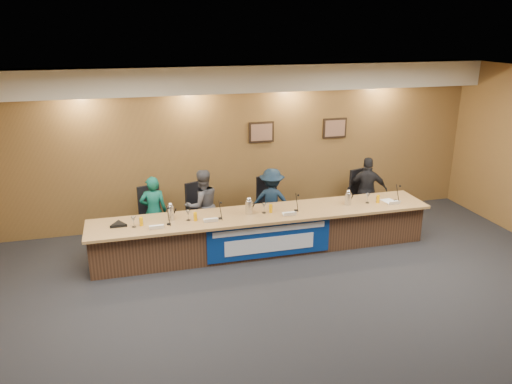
% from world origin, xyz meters
% --- Properties ---
extents(floor, '(10.00, 10.00, 0.00)m').
position_xyz_m(floor, '(0.00, 0.00, 0.00)').
color(floor, black).
rests_on(floor, ground).
extents(ceiling, '(10.00, 8.00, 0.04)m').
position_xyz_m(ceiling, '(0.00, 0.00, 3.20)').
color(ceiling, silver).
rests_on(ceiling, wall_back).
extents(wall_back, '(10.00, 0.04, 3.20)m').
position_xyz_m(wall_back, '(0.00, 4.00, 1.60)').
color(wall_back, brown).
rests_on(wall_back, floor).
extents(soffit, '(10.00, 0.50, 0.50)m').
position_xyz_m(soffit, '(0.00, 3.75, 2.95)').
color(soffit, beige).
rests_on(soffit, wall_back).
extents(dais_body, '(6.00, 0.80, 0.70)m').
position_xyz_m(dais_body, '(0.00, 2.40, 0.35)').
color(dais_body, '#452B1B').
rests_on(dais_body, floor).
extents(dais_top, '(6.10, 0.95, 0.05)m').
position_xyz_m(dais_top, '(0.00, 2.35, 0.72)').
color(dais_top, '#9F7442').
rests_on(dais_top, dais_body).
extents(banner, '(2.20, 0.02, 0.65)m').
position_xyz_m(banner, '(0.00, 1.99, 0.38)').
color(banner, navy).
rests_on(banner, dais_body).
extents(banner_text_upper, '(2.00, 0.01, 0.10)m').
position_xyz_m(banner_text_upper, '(0.00, 1.97, 0.58)').
color(banner_text_upper, silver).
rests_on(banner_text_upper, banner).
extents(banner_text_lower, '(1.60, 0.01, 0.28)m').
position_xyz_m(banner_text_lower, '(0.00, 1.97, 0.30)').
color(banner_text_lower, silver).
rests_on(banner_text_lower, banner).
extents(wall_photo_left, '(0.52, 0.04, 0.42)m').
position_xyz_m(wall_photo_left, '(0.40, 3.97, 1.85)').
color(wall_photo_left, black).
rests_on(wall_photo_left, wall_back).
extents(wall_photo_right, '(0.52, 0.04, 0.42)m').
position_xyz_m(wall_photo_right, '(2.00, 3.97, 1.85)').
color(wall_photo_right, black).
rests_on(wall_photo_right, wall_back).
extents(panelist_a, '(0.51, 0.35, 1.34)m').
position_xyz_m(panelist_a, '(-1.88, 3.14, 0.67)').
color(panelist_a, '#0D5242').
rests_on(panelist_a, floor).
extents(panelist_b, '(0.78, 0.67, 1.39)m').
position_xyz_m(panelist_b, '(-0.98, 3.14, 0.70)').
color(panelist_b, '#464549').
rests_on(panelist_b, floor).
extents(panelist_c, '(0.97, 0.77, 1.31)m').
position_xyz_m(panelist_c, '(0.38, 3.14, 0.66)').
color(panelist_c, '#0F2031').
rests_on(panelist_c, floor).
extents(panelist_d, '(0.88, 0.63, 1.39)m').
position_xyz_m(panelist_d, '(2.42, 3.14, 0.70)').
color(panelist_d, black).
rests_on(panelist_d, floor).
extents(office_chair_a, '(0.59, 0.59, 0.08)m').
position_xyz_m(office_chair_a, '(-1.88, 3.24, 0.48)').
color(office_chair_a, black).
rests_on(office_chair_a, floor).
extents(office_chair_b, '(0.62, 0.62, 0.08)m').
position_xyz_m(office_chair_b, '(-0.98, 3.24, 0.48)').
color(office_chair_b, black).
rests_on(office_chair_b, floor).
extents(office_chair_c, '(0.51, 0.51, 0.08)m').
position_xyz_m(office_chair_c, '(0.38, 3.24, 0.48)').
color(office_chair_c, black).
rests_on(office_chair_c, floor).
extents(office_chair_d, '(0.60, 0.60, 0.08)m').
position_xyz_m(office_chair_d, '(2.42, 3.24, 0.48)').
color(office_chair_d, black).
rests_on(office_chair_d, floor).
extents(nameplate_a, '(0.24, 0.08, 0.10)m').
position_xyz_m(nameplate_a, '(-1.90, 2.07, 0.80)').
color(nameplate_a, white).
rests_on(nameplate_a, dais_top).
extents(microphone_a, '(0.07, 0.07, 0.02)m').
position_xyz_m(microphone_a, '(-1.69, 2.23, 0.76)').
color(microphone_a, black).
rests_on(microphone_a, dais_top).
extents(juice_glass_a, '(0.06, 0.06, 0.15)m').
position_xyz_m(juice_glass_a, '(-2.13, 2.30, 0.82)').
color(juice_glass_a, '#E39C00').
rests_on(juice_glass_a, dais_top).
extents(water_glass_a, '(0.08, 0.08, 0.18)m').
position_xyz_m(water_glass_a, '(-2.25, 2.27, 0.84)').
color(water_glass_a, silver).
rests_on(water_glass_a, dais_top).
extents(nameplate_b, '(0.24, 0.08, 0.10)m').
position_xyz_m(nameplate_b, '(-0.99, 2.14, 0.80)').
color(nameplate_b, white).
rests_on(nameplate_b, dais_top).
extents(microphone_b, '(0.07, 0.07, 0.02)m').
position_xyz_m(microphone_b, '(-0.81, 2.26, 0.76)').
color(microphone_b, black).
rests_on(microphone_b, dais_top).
extents(juice_glass_b, '(0.06, 0.06, 0.15)m').
position_xyz_m(juice_glass_b, '(-1.23, 2.29, 0.82)').
color(juice_glass_b, '#E39C00').
rests_on(juice_glass_b, dais_top).
extents(water_glass_b, '(0.08, 0.08, 0.18)m').
position_xyz_m(water_glass_b, '(-1.34, 2.33, 0.84)').
color(water_glass_b, silver).
rests_on(water_glass_b, dais_top).
extents(nameplate_c, '(0.24, 0.08, 0.10)m').
position_xyz_m(nameplate_c, '(0.39, 2.07, 0.80)').
color(nameplate_c, white).
rests_on(nameplate_c, dais_top).
extents(microphone_c, '(0.07, 0.07, 0.02)m').
position_xyz_m(microphone_c, '(0.58, 2.29, 0.76)').
color(microphone_c, black).
rests_on(microphone_c, dais_top).
extents(juice_glass_c, '(0.06, 0.06, 0.15)m').
position_xyz_m(juice_glass_c, '(0.12, 2.33, 0.82)').
color(juice_glass_c, '#E39C00').
rests_on(juice_glass_c, dais_top).
extents(water_glass_c, '(0.08, 0.08, 0.18)m').
position_xyz_m(water_glass_c, '(-0.00, 2.33, 0.84)').
color(water_glass_c, silver).
rests_on(water_glass_c, dais_top).
extents(nameplate_d, '(0.24, 0.08, 0.10)m').
position_xyz_m(nameplate_d, '(2.45, 2.11, 0.80)').
color(nameplate_d, white).
rests_on(nameplate_d, dais_top).
extents(microphone_d, '(0.07, 0.07, 0.02)m').
position_xyz_m(microphone_d, '(2.57, 2.29, 0.76)').
color(microphone_d, black).
rests_on(microphone_d, dais_top).
extents(juice_glass_d, '(0.06, 0.06, 0.15)m').
position_xyz_m(juice_glass_d, '(2.20, 2.29, 0.82)').
color(juice_glass_d, '#E39C00').
rests_on(juice_glass_d, dais_top).
extents(water_glass_d, '(0.08, 0.08, 0.18)m').
position_xyz_m(water_glass_d, '(2.01, 2.33, 0.84)').
color(water_glass_d, silver).
rests_on(water_glass_d, dais_top).
extents(carafe_left, '(0.11, 0.11, 0.26)m').
position_xyz_m(carafe_left, '(-1.63, 2.43, 0.88)').
color(carafe_left, silver).
rests_on(carafe_left, dais_top).
extents(carafe_mid, '(0.13, 0.13, 0.24)m').
position_xyz_m(carafe_mid, '(-0.27, 2.37, 0.87)').
color(carafe_mid, silver).
rests_on(carafe_mid, dais_top).
extents(carafe_right, '(0.12, 0.12, 0.22)m').
position_xyz_m(carafe_right, '(1.61, 2.35, 0.86)').
color(carafe_right, silver).
rests_on(carafe_right, dais_top).
extents(speakerphone, '(0.32, 0.32, 0.05)m').
position_xyz_m(speakerphone, '(-2.50, 2.39, 0.78)').
color(speakerphone, black).
rests_on(speakerphone, dais_top).
extents(paper_stack, '(0.26, 0.33, 0.01)m').
position_xyz_m(paper_stack, '(2.45, 2.30, 0.75)').
color(paper_stack, white).
rests_on(paper_stack, dais_top).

